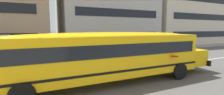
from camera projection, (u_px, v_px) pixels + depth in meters
The scene contains 6 objects.
ground_plane at pixel (66, 77), 9.44m from camera, with size 400.00×400.00×0.00m, color #54514F.
sidewalk_far at pixel (55, 55), 17.12m from camera, with size 120.00×3.00×0.01m, color gray.
lane_centreline at pixel (66, 77), 9.44m from camera, with size 110.00×0.16×0.01m, color silver.
school_bus at pixel (112, 53), 8.43m from camera, with size 12.34×2.91×2.76m.
parked_car_black_past_driveway at pixel (144, 46), 18.50m from camera, with size 3.96×2.00×1.64m.
apartment_block_far_right at pixel (185, 3), 32.44m from camera, with size 18.47×9.08×16.50m.
Camera 1 is at (-1.21, -9.50, 2.93)m, focal length 24.85 mm.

